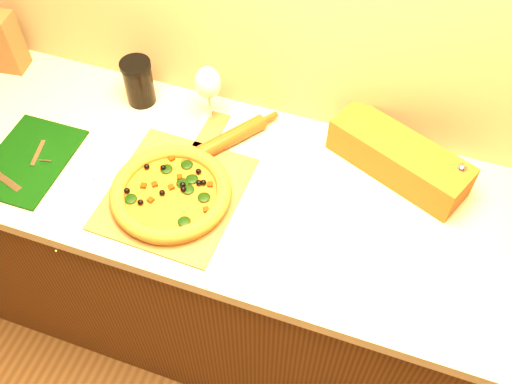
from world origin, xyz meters
name	(u,v)px	position (x,y,z in m)	size (l,w,h in m)	color
cabinet	(260,273)	(0.00, 1.43, 0.43)	(2.80, 0.65, 0.86)	#40210D
countertop	(261,196)	(0.00, 1.43, 0.88)	(2.84, 0.68, 0.04)	beige
pizza_peel	(177,189)	(-0.23, 1.35, 0.90)	(0.37, 0.54, 0.01)	brown
pizza	(171,193)	(-0.23, 1.32, 0.93)	(0.34, 0.34, 0.05)	gold
cutting_board	(27,160)	(-0.69, 1.30, 0.91)	(0.25, 0.32, 0.02)	black
bottle_cap	(33,178)	(-0.64, 1.25, 0.90)	(0.03, 0.03, 0.01)	black
pepper_grinder	(456,183)	(0.51, 1.59, 0.95)	(0.07, 0.07, 0.13)	black
rolling_pin	(230,138)	(-0.15, 1.57, 0.92)	(0.22, 0.30, 0.05)	#59320F
bread_bag	(399,158)	(0.35, 1.63, 0.96)	(0.41, 0.13, 0.11)	brown
wine_glass	(208,84)	(-0.24, 1.65, 1.04)	(0.08, 0.08, 0.20)	silver
paper_bag	(3,42)	(-0.97, 1.66, 1.00)	(0.10, 0.08, 0.21)	brown
dark_jar	(139,82)	(-0.48, 1.65, 0.98)	(0.10, 0.10, 0.15)	black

